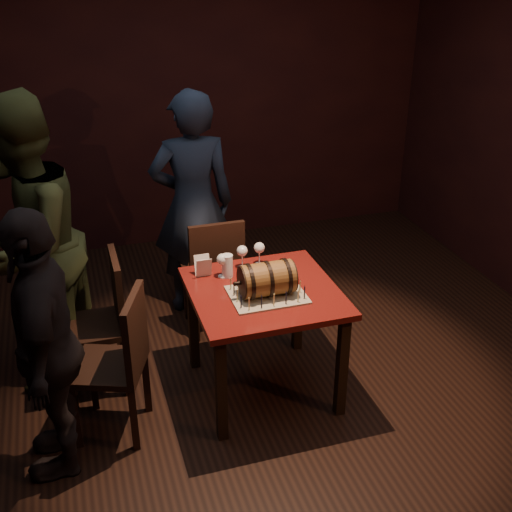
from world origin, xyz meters
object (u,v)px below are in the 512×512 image
chair_back (214,270)px  person_back (193,205)px  pint_of_ale (227,266)px  person_left_front (46,345)px  wine_glass_left (222,260)px  wine_glass_right (259,249)px  chair_left_rear (104,316)px  pub_table (264,305)px  chair_left_front (121,357)px  wine_glass_mid (242,252)px  person_left_rear (28,246)px  barrel_cake (267,279)px

chair_back → person_back: (-0.05, 0.43, 0.36)m
pint_of_ale → person_left_front: (-1.12, -0.51, -0.04)m
wine_glass_left → wine_glass_right: 0.29m
chair_back → wine_glass_left: bearing=-97.7°
wine_glass_left → chair_left_rear: (-0.76, 0.13, -0.35)m
wine_glass_right → pint_of_ale: size_ratio=1.07×
pub_table → wine_glass_left: bearing=129.6°
chair_back → chair_left_rear: same height
pint_of_ale → person_back: 0.96m
chair_left_front → wine_glass_mid: bearing=27.4°
wine_glass_left → person_back: size_ratio=0.09×
pub_table → person_left_front: bearing=-168.1°
pub_table → wine_glass_mid: (-0.04, 0.32, 0.23)m
pub_table → chair_left_front: chair_left_front is taller
pint_of_ale → person_left_rear: size_ratio=0.08×
wine_glass_mid → chair_back: bearing=100.5°
chair_left_rear → person_back: size_ratio=0.53×
wine_glass_mid → person_left_front: bearing=-154.5°
chair_back → person_left_front: size_ratio=0.60×
pub_table → barrel_cake: size_ratio=2.39×
barrel_cake → person_back: person_back is taller
chair_back → chair_left_front: (-0.78, -0.90, 0.00)m
wine_glass_mid → chair_left_rear: bearing=177.1°
chair_left_front → person_left_rear: 0.97m
wine_glass_left → pint_of_ale: wine_glass_left is taller
wine_glass_mid → chair_back: size_ratio=0.17×
pub_table → wine_glass_left: (-0.20, 0.24, 0.23)m
chair_back → chair_left_front: bearing=-131.0°
pub_table → pint_of_ale: 0.34m
person_left_rear → person_back: bearing=137.3°
chair_left_front → person_left_rear: (-0.45, 0.74, 0.44)m
barrel_cake → pint_of_ale: barrel_cake is taller
person_back → person_left_front: person_back is taller
wine_glass_left → chair_back: size_ratio=0.17×
chair_left_rear → wine_glass_mid: bearing=-2.9°
chair_left_rear → person_left_rear: (-0.40, 0.25, 0.44)m
person_left_front → wine_glass_right: bearing=119.7°
pub_table → person_left_front: size_ratio=0.58×
wine_glass_right → person_left_front: size_ratio=0.10×
wine_glass_mid → pint_of_ale: (-0.12, -0.08, -0.04)m
chair_left_rear → person_left_front: person_left_front is taller
chair_left_rear → person_back: person_back is taller
barrel_cake → person_left_front: 1.30m
chair_back → person_back: size_ratio=0.53×
person_left_rear → pint_of_ale: bearing=93.4°
pub_table → wine_glass_mid: bearing=98.0°
barrel_cake → chair_left_rear: bearing=155.1°
person_back → chair_back: bearing=100.3°
barrel_cake → wine_glass_mid: (-0.04, 0.40, 0.00)m
barrel_cake → wine_glass_left: 0.37m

